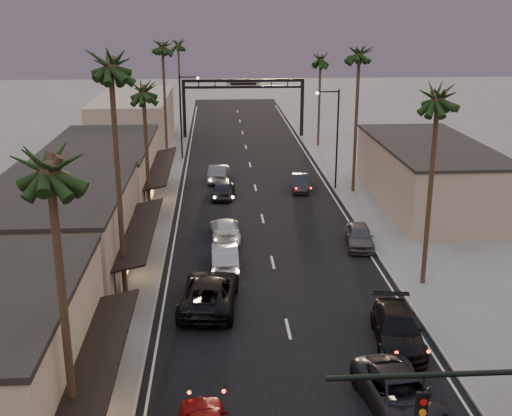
{
  "coord_description": "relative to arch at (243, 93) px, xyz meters",
  "views": [
    {
      "loc": [
        -3.52,
        -10.35,
        15.78
      ],
      "look_at": [
        -0.84,
        31.88,
        2.5
      ],
      "focal_mm": 45.0,
      "sensor_mm": 36.0,
      "label": 1
    }
  ],
  "objects": [
    {
      "name": "streetlight_left",
      "position": [
        -6.92,
        -12.0,
        -0.2
      ],
      "size": [
        2.13,
        0.3,
        9.0
      ],
      "color": "black",
      "rests_on": "ground"
    },
    {
      "name": "oncoming_grey_far",
      "position": [
        -3.33,
        -21.43,
        -4.73
      ],
      "size": [
        2.14,
        5.01,
        1.6
      ],
      "primitive_type": "imported",
      "rotation": [
        0.0,
        0.0,
        3.05
      ],
      "color": "#545459",
      "rests_on": "ground"
    },
    {
      "name": "oncoming_silver",
      "position": [
        -3.11,
        -42.67,
        -4.76
      ],
      "size": [
        1.69,
        4.69,
        1.54
      ],
      "primitive_type": "imported",
      "rotation": [
        0.0,
        0.0,
        3.15
      ],
      "color": "gray",
      "rests_on": "ground"
    },
    {
      "name": "storefront_dist",
      "position": [
        -13.0,
        -5.0,
        -2.53
      ],
      "size": [
        8.0,
        20.0,
        6.0
      ],
      "primitive_type": "cube",
      "color": "#A29181",
      "rests_on": "ground"
    },
    {
      "name": "oncoming_dgrey",
      "position": [
        -2.97,
        -26.93,
        -4.75
      ],
      "size": [
        2.27,
        4.74,
        1.56
      ],
      "primitive_type": "imported",
      "rotation": [
        0.0,
        0.0,
        3.05
      ],
      "color": "black",
      "rests_on": "ground"
    },
    {
      "name": "palm_ld",
      "position": [
        -8.6,
        -15.0,
        6.88
      ],
      "size": [
        3.2,
        3.2,
        14.2
      ],
      "color": "#38281C",
      "rests_on": "ground"
    },
    {
      "name": "curbside_black",
      "position": [
        5.16,
        -52.81,
        -4.73
      ],
      "size": [
        2.9,
        5.74,
        1.6
      ],
      "primitive_type": "imported",
      "rotation": [
        0.0,
        0.0,
        -0.12
      ],
      "color": "black",
      "rests_on": "ground"
    },
    {
      "name": "storefront_far",
      "position": [
        -13.0,
        -28.0,
        -3.03
      ],
      "size": [
        8.0,
        16.0,
        5.0
      ],
      "primitive_type": "cube",
      "color": "#C6B197",
      "rests_on": "ground"
    },
    {
      "name": "building_right",
      "position": [
        14.0,
        -30.0,
        -3.03
      ],
      "size": [
        8.0,
        18.0,
        5.0
      ],
      "primitive_type": "cube",
      "color": "#A29181",
      "rests_on": "ground"
    },
    {
      "name": "curbside_near",
      "position": [
        3.74,
        -58.31,
        -4.74
      ],
      "size": [
        3.34,
        5.97,
        1.58
      ],
      "primitive_type": "imported",
      "rotation": [
        0.0,
        0.0,
        0.13
      ],
      "color": "black",
      "rests_on": "ground"
    },
    {
      "name": "curbside_grey",
      "position": [
        6.2,
        -39.45,
        -4.77
      ],
      "size": [
        2.29,
        4.64,
        1.52
      ],
      "primitive_type": "imported",
      "rotation": [
        0.0,
        0.0,
        -0.11
      ],
      "color": "#454449",
      "rests_on": "ground"
    },
    {
      "name": "sidewalk_right",
      "position": [
        9.5,
        -18.0,
        -5.47
      ],
      "size": [
        5.0,
        92.0,
        0.12
      ],
      "primitive_type": "cube",
      "color": "slate",
      "rests_on": "ground"
    },
    {
      "name": "oncoming_white",
      "position": [
        -2.98,
        -37.17,
        -4.83
      ],
      "size": [
        2.18,
        4.92,
        1.4
      ],
      "primitive_type": "imported",
      "rotation": [
        0.0,
        0.0,
        3.19
      ],
      "color": "#BCBCBC",
      "rests_on": "ground"
    },
    {
      "name": "palm_far",
      "position": [
        -8.3,
        8.0,
        5.91
      ],
      "size": [
        3.2,
        3.2,
        13.2
      ],
      "color": "#38281C",
      "rests_on": "ground"
    },
    {
      "name": "road",
      "position": [
        0.0,
        -25.0,
        -5.53
      ],
      "size": [
        14.0,
        120.0,
        0.02
      ],
      "primitive_type": "cube",
      "color": "black",
      "rests_on": "ground"
    },
    {
      "name": "palm_rc",
      "position": [
        8.6,
        -6.0,
        4.94
      ],
      "size": [
        3.2,
        3.2,
        12.2
      ],
      "color": "#38281C",
      "rests_on": "ground"
    },
    {
      "name": "streetlight_right",
      "position": [
        6.92,
        -25.0,
        -0.2
      ],
      "size": [
        2.13,
        0.3,
        9.0
      ],
      "color": "black",
      "rests_on": "ground"
    },
    {
      "name": "storefront_mid",
      "position": [
        -13.0,
        -44.0,
        -2.78
      ],
      "size": [
        8.0,
        14.0,
        5.5
      ],
      "primitive_type": "cube",
      "color": "#A29181",
      "rests_on": "ground"
    },
    {
      "name": "palm_lc",
      "position": [
        -8.6,
        -34.0,
        4.94
      ],
      "size": [
        3.2,
        3.2,
        12.2
      ],
      "color": "#38281C",
      "rests_on": "ground"
    },
    {
      "name": "ground",
      "position": [
        0.0,
        -30.0,
        -5.53
      ],
      "size": [
        200.0,
        200.0,
        0.0
      ],
      "primitive_type": "plane",
      "color": "slate",
      "rests_on": "ground"
    },
    {
      "name": "palm_rb",
      "position": [
        8.6,
        -26.0,
        6.88
      ],
      "size": [
        3.2,
        3.2,
        14.2
      ],
      "color": "#38281C",
      "rests_on": "ground"
    },
    {
      "name": "oncoming_pickup",
      "position": [
        -4.04,
        -48.17,
        -4.65
      ],
      "size": [
        3.58,
        6.64,
        1.77
      ],
      "primitive_type": "imported",
      "rotation": [
        0.0,
        0.0,
        3.04
      ],
      "color": "black",
      "rests_on": "ground"
    },
    {
      "name": "arch",
      "position": [
        0.0,
        0.0,
        0.0
      ],
      "size": [
        15.2,
        0.4,
        7.27
      ],
      "color": "black",
      "rests_on": "ground"
    },
    {
      "name": "curbside_far",
      "position": [
        3.99,
        -25.1,
        -4.83
      ],
      "size": [
        1.95,
        4.38,
        1.4
      ],
      "primitive_type": "imported",
      "rotation": [
        0.0,
        0.0,
        -0.11
      ],
      "color": "black",
      "rests_on": "ground"
    },
    {
      "name": "palm_lb",
      "position": [
        -8.6,
        -48.0,
        7.85
      ],
      "size": [
        3.2,
        3.2,
        15.2
      ],
      "color": "#38281C",
      "rests_on": "ground"
    },
    {
      "name": "sidewalk_left",
      "position": [
        -9.5,
        -18.0,
        -5.47
      ],
      "size": [
        5.0,
        92.0,
        0.12
      ],
      "primitive_type": "cube",
      "color": "slate",
      "rests_on": "ground"
    },
    {
      "name": "palm_ra",
      "position": [
        8.6,
        -46.0,
        5.91
      ],
      "size": [
        3.2,
        3.2,
        13.2
      ],
      "color": "#38281C",
      "rests_on": "ground"
    },
    {
      "name": "palm_la",
      "position": [
        -8.6,
        -61.0,
        5.91
      ],
      "size": [
        3.2,
        3.2,
        13.2
      ],
      "color": "#38281C",
      "rests_on": "ground"
    }
  ]
}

